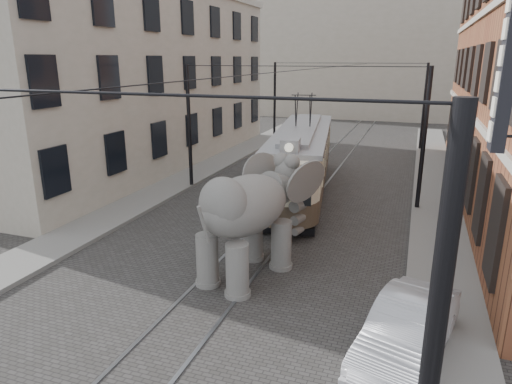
% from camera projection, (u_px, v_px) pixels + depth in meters
% --- Properties ---
extents(ground, '(120.00, 120.00, 0.00)m').
position_uv_depth(ground, '(256.00, 246.00, 15.74)').
color(ground, '#3B3937').
extents(tram_rails, '(1.54, 80.00, 0.02)m').
position_uv_depth(tram_rails, '(256.00, 246.00, 15.74)').
color(tram_rails, slate).
rests_on(tram_rails, ground).
extents(sidewalk_right, '(2.00, 60.00, 0.15)m').
position_uv_depth(sidewalk_right, '(441.00, 270.00, 13.79)').
color(sidewalk_right, slate).
rests_on(sidewalk_right, ground).
extents(sidewalk_left, '(2.00, 60.00, 0.15)m').
position_uv_depth(sidewalk_left, '(100.00, 222.00, 17.81)').
color(sidewalk_left, slate).
rests_on(sidewalk_left, ground).
extents(stucco_building, '(7.00, 24.00, 10.00)m').
position_uv_depth(stucco_building, '(138.00, 81.00, 26.90)').
color(stucco_building, '#A19885').
rests_on(stucco_building, ground).
extents(distant_block, '(28.00, 10.00, 14.00)m').
position_uv_depth(distant_block, '(378.00, 51.00, 49.90)').
color(distant_block, '#A19885').
rests_on(distant_block, ground).
extents(catenary, '(11.00, 30.20, 6.00)m').
position_uv_depth(catenary, '(291.00, 138.00, 19.47)').
color(catenary, black).
rests_on(catenary, ground).
extents(tram, '(4.27, 12.08, 4.70)m').
position_uv_depth(tram, '(302.00, 145.00, 21.43)').
color(tram, beige).
rests_on(tram, ground).
extents(elephant, '(4.55, 6.22, 3.41)m').
position_uv_depth(elephant, '(246.00, 222.00, 13.15)').
color(elephant, '#64615D').
rests_on(elephant, ground).
extents(parked_car, '(2.35, 4.25, 1.33)m').
position_uv_depth(parked_car, '(407.00, 331.00, 9.70)').
color(parked_car, '#B9B8BD').
rests_on(parked_car, ground).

